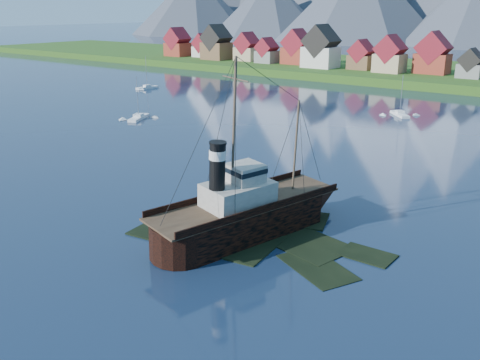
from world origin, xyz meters
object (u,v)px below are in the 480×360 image
Objects in this scene: sailboat_a at (139,118)px; sailboat_c at (400,115)px; sailboat_b at (147,88)px; tugboat_wreck at (253,210)px.

sailboat_a is 66.67m from sailboat_c.
sailboat_a is 51.96m from sailboat_b.
sailboat_a reaches higher than sailboat_c.
sailboat_a is 1.01× the size of sailboat_c.
sailboat_a is 0.95× the size of sailboat_b.
sailboat_b is (-36.44, 37.04, 0.03)m from sailboat_a.
sailboat_a is at bearing 161.45° from tugboat_wreck.
sailboat_a is at bearing -34.32° from sailboat_b.
sailboat_b reaches higher than sailboat_a.
tugboat_wreck reaches higher than sailboat_a.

